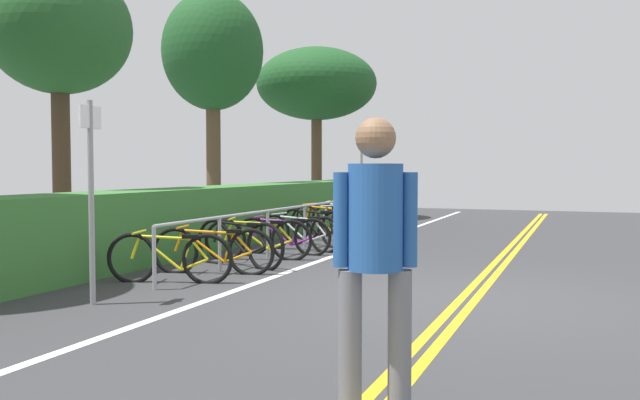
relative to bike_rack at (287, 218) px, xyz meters
The scene contains 22 objects.
ground_plane 4.74m from the bike_rack, 129.92° to the right, with size 32.92×11.43×0.05m, color #353538.
centre_line_yellow_inner 4.79m from the bike_rack, 129.30° to the right, with size 29.63×0.10×0.00m, color gold.
centre_line_yellow_outer 4.67m from the bike_rack, 130.56° to the right, with size 29.63×0.10×0.00m, color gold.
bike_lane_stripe_white 3.21m from the bike_rack, 162.94° to the right, with size 29.63×0.12×0.00m, color white.
bike_rack is the anchor object (origin of this frame).
bicycle_0 3.38m from the bike_rack, behind, with size 0.60×1.60×0.69m.
bicycle_1 2.55m from the bike_rack, behind, with size 0.56×1.71×0.69m.
bicycle_2 1.82m from the bike_rack, behind, with size 0.59×1.71×0.74m.
bicycle_3 1.08m from the bike_rack, behind, with size 0.62×1.69×0.70m.
bicycle_4 0.42m from the bike_rack, behind, with size 0.46×1.70×0.68m.
bicycle_5 0.43m from the bike_rack, 17.66° to the right, with size 0.47×1.73×0.68m.
bicycle_6 1.08m from the bike_rack, ahead, with size 0.69×1.67×0.74m.
bicycle_7 1.87m from the bike_rack, ahead, with size 0.55×1.70×0.78m.
bicycle_8 2.65m from the bike_rack, ahead, with size 0.61×1.68×0.70m.
bicycle_9 3.39m from the bike_rack, ahead, with size 0.51×1.79×0.76m.
pedestrian 7.73m from the bike_rack, 151.72° to the right, with size 0.32×0.46×1.76m.
sign_post_near 4.87m from the bike_rack, behind, with size 0.36×0.06×2.19m.
sign_post_far 4.74m from the bike_rack, ahead, with size 0.36×0.07×2.21m.
hedge_backdrop 2.20m from the bike_rack, 47.06° to the left, with size 16.71×1.03×1.12m, color #387533.
tree_mid 4.95m from the bike_rack, 115.72° to the left, with size 2.40×2.40×4.89m.
tree_far_right 6.30m from the bike_rack, 44.95° to the left, with size 2.45×2.45×5.72m.
tree_extra 8.66m from the bike_rack, 18.33° to the left, with size 3.50×3.50×4.96m.
Camera 1 is at (-7.48, -1.18, 1.47)m, focal length 37.36 mm.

